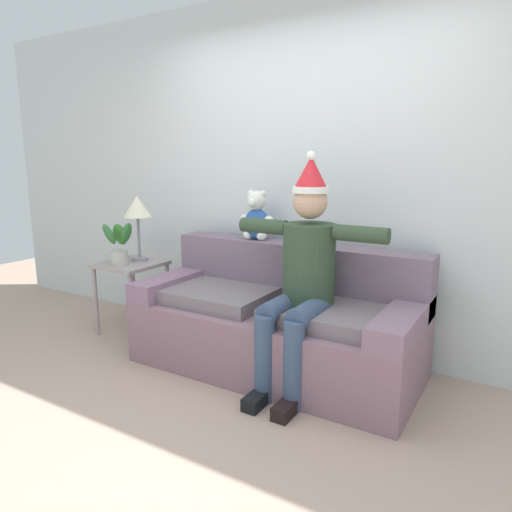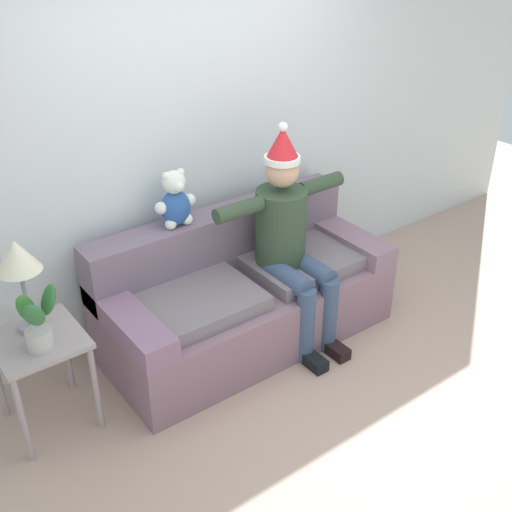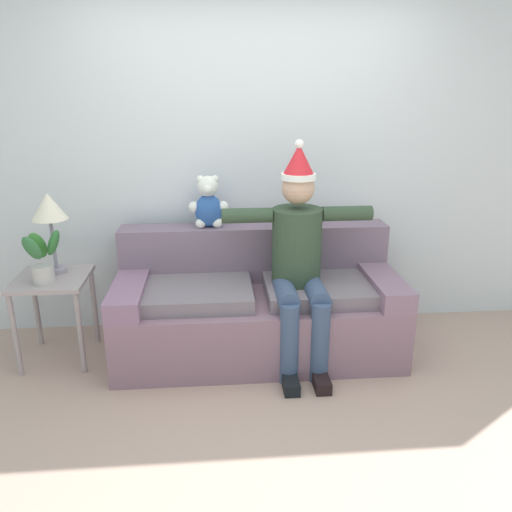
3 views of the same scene
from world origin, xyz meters
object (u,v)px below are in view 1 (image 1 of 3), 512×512
(side_table, at_px, (131,275))
(couch, at_px, (278,322))
(teddy_bear, at_px, (257,218))
(person_seated, at_px, (302,271))
(potted_plant, at_px, (119,244))
(table_lamp, at_px, (137,210))

(side_table, bearing_deg, couch, 0.93)
(teddy_bear, bearing_deg, couch, -38.16)
(person_seated, bearing_deg, couch, 147.80)
(person_seated, distance_m, teddy_bear, 0.78)
(side_table, bearing_deg, potted_plant, -91.63)
(couch, xyz_separation_m, person_seated, (0.26, -0.17, 0.44))
(person_seated, distance_m, potted_plant, 1.68)
(couch, xyz_separation_m, side_table, (-1.41, -0.02, 0.17))
(couch, xyz_separation_m, teddy_bear, (-0.33, 0.26, 0.70))
(person_seated, height_order, teddy_bear, person_seated)
(couch, distance_m, teddy_bear, 0.82)
(teddy_bear, height_order, table_lamp, teddy_bear)
(couch, relative_size, teddy_bear, 5.20)
(teddy_bear, xyz_separation_m, table_lamp, (-1.07, -0.19, 0.02))
(teddy_bear, bearing_deg, table_lamp, -170.10)
(person_seated, distance_m, side_table, 1.70)
(table_lamp, bearing_deg, potted_plant, -94.00)
(couch, bearing_deg, table_lamp, 176.90)
(person_seated, height_order, side_table, person_seated)
(side_table, xyz_separation_m, table_lamp, (0.01, 0.10, 0.55))
(person_seated, bearing_deg, teddy_bear, 144.37)
(couch, distance_m, potted_plant, 1.49)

